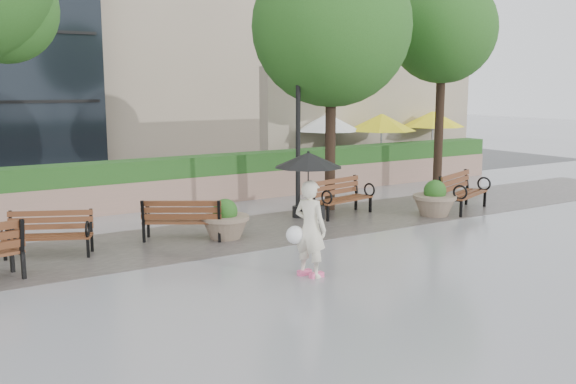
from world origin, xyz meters
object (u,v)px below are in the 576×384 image
pedestrian (309,202)px  bench_4 (464,200)px  bench_1 (49,243)px  planter_right (435,202)px  lamppost (298,152)px  bench_2 (183,228)px  bench_3 (342,205)px  planter_left (225,223)px

pedestrian → bench_4: bearing=-89.7°
bench_1 → bench_4: bench_4 is taller
planter_right → lamppost: (-3.12, 1.69, 1.31)m
bench_4 → bench_2: bearing=151.1°
bench_1 → bench_4: 10.51m
pedestrian → bench_2: bearing=-8.5°
bench_4 → lamppost: size_ratio=0.52×
bench_3 → planter_left: (-3.70, -0.63, 0.07)m
bench_3 → planter_left: bearing=177.8°
bench_1 → planter_right: bearing=17.5°
bench_2 → pedestrian: 3.90m
planter_left → lamppost: (2.59, 1.03, 1.33)m
bench_4 → pedestrian: pedestrian is taller
planter_left → bench_2: bearing=156.9°
bench_2 → lamppost: 3.77m
bench_1 → planter_left: bearing=16.2°
bench_4 → pedestrian: 7.44m
bench_3 → planter_left: bench_3 is taller
bench_2 → pedestrian: (0.82, -3.66, 1.06)m
pedestrian → bench_3: bearing=-64.5°
bench_1 → lamppost: (6.19, 0.49, 1.42)m
lamppost → bench_4: bearing=-21.1°
bench_1 → lamppost: 6.37m
bench_2 → pedestrian: size_ratio=0.82×
bench_3 → lamppost: (-1.11, 0.40, 1.40)m
lamppost → pedestrian: 5.07m
planter_right → pedestrian: bearing=-155.2°
pedestrian → planter_left: bearing=-21.5°
planter_left → planter_right: (5.71, -0.66, 0.02)m
bench_3 → bench_4: (3.14, -1.24, 0.02)m
bench_4 → pedestrian: size_ratio=0.91×
bench_2 → bench_3: (4.54, 0.27, 0.01)m
bench_4 → pedestrian: (-6.86, -2.69, 1.04)m
bench_2 → bench_4: size_ratio=0.90×
pedestrian → planter_right: bearing=-86.3°
bench_4 → planter_left: (-6.84, 0.61, 0.05)m
bench_2 → planter_right: bearing=-156.9°
bench_2 → planter_left: size_ratio=1.69×
bench_3 → pedestrian: size_ratio=0.85×
bench_1 → planter_left: size_ratio=1.65×
bench_2 → bench_4: bench_4 is taller
bench_2 → bench_3: 4.55m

